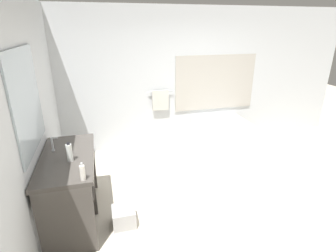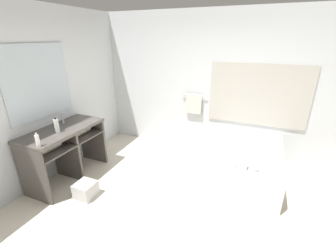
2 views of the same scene
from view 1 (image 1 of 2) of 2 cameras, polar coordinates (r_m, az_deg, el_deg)
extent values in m
plane|color=beige|center=(3.83, 10.90, -17.12)|extent=(16.00, 16.00, 0.00)
cube|color=silver|center=(5.20, 1.37, 10.02)|extent=(7.40, 0.06, 2.70)
cube|color=#B7B2A8|center=(5.48, 10.30, 9.29)|extent=(1.70, 0.02, 1.10)
cylinder|color=silver|center=(5.11, -1.69, 7.51)|extent=(0.50, 0.02, 0.02)
cube|color=beige|center=(5.14, -1.65, 5.64)|extent=(0.32, 0.04, 0.40)
cube|color=silver|center=(2.97, -29.56, -1.42)|extent=(0.06, 7.40, 2.70)
cube|color=#B2C1CC|center=(3.17, -28.36, 4.80)|extent=(0.02, 1.10, 1.10)
cube|color=#4C4742|center=(3.36, -21.16, -6.54)|extent=(0.62, 1.30, 0.05)
cube|color=#4C4742|center=(3.46, -20.70, -9.66)|extent=(0.58, 1.23, 0.02)
cylinder|color=white|center=(3.55, -20.82, -5.61)|extent=(0.38, 0.38, 0.12)
cube|color=#4C4742|center=(3.08, -21.10, -19.31)|extent=(0.57, 0.04, 0.84)
cube|color=#4C4742|center=(3.58, -20.21, -12.90)|extent=(0.57, 0.04, 0.84)
cube|color=#4C4742|center=(4.12, -19.58, -8.12)|extent=(0.57, 0.04, 0.84)
cylinder|color=beige|center=(3.14, -20.51, -11.37)|extent=(0.13, 0.36, 0.13)
cylinder|color=beige|center=(3.71, -19.74, -6.10)|extent=(0.13, 0.36, 0.13)
cylinder|color=silver|center=(3.55, -23.67, -4.82)|extent=(0.04, 0.04, 0.02)
cylinder|color=silver|center=(3.51, -23.88, -3.50)|extent=(0.02, 0.02, 0.16)
cube|color=silver|center=(3.48, -23.41, -2.39)|extent=(0.07, 0.01, 0.01)
cube|color=white|center=(5.14, 13.04, -3.23)|extent=(1.02, 1.51, 0.56)
ellipsoid|color=white|center=(5.09, 13.16, -1.89)|extent=(0.73, 1.08, 0.30)
cube|color=silver|center=(4.49, 17.17, -2.54)|extent=(0.04, 0.07, 0.12)
sphere|color=silver|center=(4.43, 15.59, -3.10)|extent=(0.06, 0.06, 0.06)
sphere|color=silver|center=(4.58, 18.63, -2.68)|extent=(0.06, 0.06, 0.06)
cylinder|color=silver|center=(3.18, -20.66, -5.46)|extent=(0.07, 0.07, 0.21)
cylinder|color=black|center=(3.14, -20.92, -3.60)|extent=(0.04, 0.04, 0.02)
cylinder|color=white|center=(2.78, -18.10, -9.66)|extent=(0.05, 0.05, 0.16)
cylinder|color=silver|center=(2.73, -18.32, -7.91)|extent=(0.02, 0.02, 0.03)
cube|color=#B2B2B2|center=(3.50, -9.59, -18.89)|extent=(0.28, 0.28, 0.23)
cube|color=white|center=(4.20, 19.19, -14.13)|extent=(0.49, 0.83, 0.02)
camera|label=2|loc=(2.42, 60.55, 7.82)|focal=24.00mm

